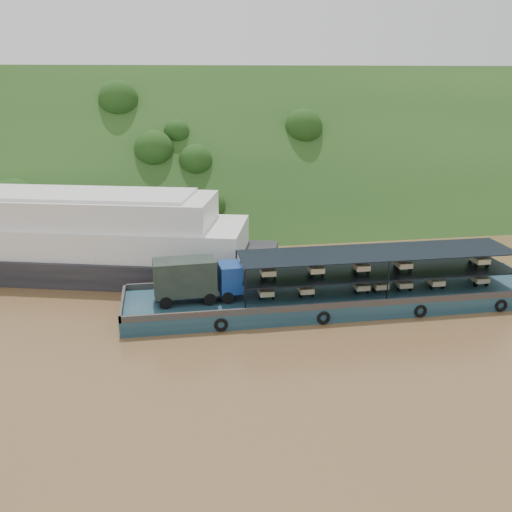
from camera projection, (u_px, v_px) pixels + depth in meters
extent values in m
plane|color=brown|center=(285.00, 301.00, 48.99)|extent=(160.00, 160.00, 0.00)
cube|color=#173413|center=(232.00, 209.00, 82.83)|extent=(140.00, 39.60, 39.60)
cube|color=#122D3F|center=(335.00, 299.00, 47.80)|extent=(35.00, 7.00, 1.20)
cube|color=#592D19|center=(324.00, 276.00, 50.74)|extent=(35.00, 0.20, 0.50)
cube|color=#592D19|center=(348.00, 305.00, 44.34)|extent=(35.00, 0.20, 0.50)
cube|color=#592D19|center=(122.00, 302.00, 44.81)|extent=(0.20, 7.00, 0.50)
torus|color=black|center=(221.00, 325.00, 42.91)|extent=(1.06, 0.26, 1.06)
torus|color=black|center=(324.00, 318.00, 44.16)|extent=(1.06, 0.26, 1.06)
torus|color=black|center=(421.00, 311.00, 45.42)|extent=(1.06, 0.26, 1.06)
torus|color=black|center=(501.00, 306.00, 46.52)|extent=(1.06, 0.26, 1.06)
cylinder|color=black|center=(166.00, 303.00, 44.10)|extent=(1.03, 0.41, 1.01)
cylinder|color=black|center=(164.00, 293.00, 46.07)|extent=(1.03, 0.41, 1.01)
cylinder|color=black|center=(210.00, 299.00, 44.81)|extent=(1.03, 0.41, 1.01)
cylinder|color=black|center=(206.00, 290.00, 46.78)|extent=(1.03, 0.41, 1.01)
cylinder|color=black|center=(227.00, 298.00, 45.10)|extent=(1.03, 0.41, 1.01)
cylinder|color=black|center=(223.00, 288.00, 47.07)|extent=(1.03, 0.41, 1.01)
cube|color=black|center=(198.00, 293.00, 45.58)|extent=(6.97, 2.58, 0.20)
cube|color=navy|center=(230.00, 277.00, 45.77)|extent=(1.84, 2.51, 2.22)
cube|color=black|center=(240.00, 272.00, 45.83)|extent=(0.17, 2.02, 0.91)
cube|color=black|center=(185.00, 277.00, 44.93)|extent=(4.96, 2.67, 2.82)
cube|color=black|center=(376.00, 271.00, 47.66)|extent=(23.00, 5.00, 0.12)
cube|color=black|center=(378.00, 252.00, 47.17)|extent=(23.00, 5.00, 0.08)
cylinder|color=black|center=(245.00, 290.00, 43.51)|extent=(0.12, 0.12, 3.30)
cylinder|color=black|center=(236.00, 269.00, 48.21)|extent=(0.12, 0.12, 3.30)
cylinder|color=black|center=(388.00, 281.00, 45.32)|extent=(0.12, 0.12, 3.30)
cylinder|color=black|center=(366.00, 262.00, 50.02)|extent=(0.12, 0.12, 3.30)
cylinder|color=black|center=(487.00, 256.00, 51.82)|extent=(0.12, 0.12, 3.30)
cylinder|color=black|center=(263.00, 289.00, 47.58)|extent=(0.12, 0.52, 0.52)
cylinder|color=black|center=(260.00, 297.00, 45.81)|extent=(0.14, 0.52, 0.52)
cylinder|color=black|center=(273.00, 297.00, 45.97)|extent=(0.14, 0.52, 0.52)
cube|color=beige|center=(266.00, 291.00, 46.12)|extent=(1.15, 1.50, 0.44)
cube|color=red|center=(263.00, 284.00, 47.14)|extent=(0.55, 0.80, 0.80)
cube|color=red|center=(264.00, 280.00, 46.80)|extent=(0.50, 0.10, 0.10)
cylinder|color=black|center=(301.00, 287.00, 48.10)|extent=(0.12, 0.52, 0.52)
cylinder|color=black|center=(300.00, 295.00, 46.33)|extent=(0.14, 0.52, 0.52)
cylinder|color=black|center=(312.00, 294.00, 46.49)|extent=(0.14, 0.52, 0.52)
cube|color=beige|center=(305.00, 289.00, 46.64)|extent=(1.15, 1.50, 0.44)
cube|color=red|center=(302.00, 282.00, 47.66)|extent=(0.55, 0.80, 0.80)
cube|color=red|center=(303.00, 277.00, 47.32)|extent=(0.50, 0.10, 0.10)
cylinder|color=black|center=(355.00, 283.00, 48.85)|extent=(0.12, 0.52, 0.52)
cylinder|color=black|center=(356.00, 291.00, 47.08)|extent=(0.14, 0.52, 0.52)
cylinder|color=black|center=(368.00, 291.00, 47.23)|extent=(0.14, 0.52, 0.52)
cube|color=#C1B189|center=(361.00, 286.00, 47.38)|extent=(1.15, 1.50, 0.44)
cube|color=red|center=(356.00, 279.00, 48.41)|extent=(0.55, 0.80, 0.80)
cube|color=red|center=(358.00, 274.00, 48.07)|extent=(0.50, 0.10, 0.10)
cylinder|color=black|center=(396.00, 281.00, 49.43)|extent=(0.12, 0.52, 0.52)
cylinder|color=black|center=(399.00, 289.00, 47.66)|extent=(0.14, 0.52, 0.52)
cylinder|color=black|center=(410.00, 288.00, 47.82)|extent=(0.14, 0.52, 0.52)
cube|color=tan|center=(403.00, 283.00, 47.96)|extent=(1.15, 1.50, 0.44)
cube|color=#BE0D0C|center=(398.00, 277.00, 48.99)|extent=(0.55, 0.80, 0.80)
cube|color=#BE0D0C|center=(399.00, 272.00, 48.65)|extent=(0.50, 0.10, 0.10)
cylinder|color=black|center=(427.00, 279.00, 49.89)|extent=(0.12, 0.52, 0.52)
cylinder|color=black|center=(431.00, 287.00, 48.11)|extent=(0.14, 0.52, 0.52)
cylinder|color=black|center=(442.00, 286.00, 48.27)|extent=(0.14, 0.52, 0.52)
cube|color=beige|center=(435.00, 281.00, 48.42)|extent=(1.15, 1.50, 0.44)
cube|color=red|center=(429.00, 275.00, 49.45)|extent=(0.55, 0.80, 0.80)
cube|color=red|center=(431.00, 270.00, 49.11)|extent=(0.50, 0.10, 0.10)
cylinder|color=black|center=(470.00, 277.00, 50.52)|extent=(0.12, 0.52, 0.52)
cylinder|color=black|center=(475.00, 284.00, 48.75)|extent=(0.14, 0.52, 0.52)
cylinder|color=black|center=(486.00, 283.00, 48.90)|extent=(0.14, 0.52, 0.52)
cube|color=#C4B68B|center=(479.00, 278.00, 49.05)|extent=(1.15, 1.50, 0.44)
cube|color=#BB0C13|center=(472.00, 272.00, 50.08)|extent=(0.55, 0.80, 0.80)
cube|color=#BB0C13|center=(474.00, 267.00, 49.74)|extent=(0.50, 0.10, 0.10)
cylinder|color=black|center=(373.00, 282.00, 49.10)|extent=(0.12, 0.52, 0.52)
cylinder|color=black|center=(375.00, 290.00, 47.33)|extent=(0.14, 0.52, 0.52)
cylinder|color=black|center=(386.00, 289.00, 47.49)|extent=(0.14, 0.52, 0.52)
cube|color=#C1B189|center=(380.00, 284.00, 47.64)|extent=(1.15, 1.50, 0.44)
cube|color=red|center=(375.00, 278.00, 48.66)|extent=(0.55, 0.80, 0.80)
cube|color=red|center=(376.00, 273.00, 48.32)|extent=(0.50, 0.10, 0.10)
cylinder|color=black|center=(264.00, 269.00, 47.08)|extent=(0.12, 0.52, 0.52)
cylinder|color=black|center=(262.00, 277.00, 45.31)|extent=(0.14, 0.52, 0.52)
cylinder|color=black|center=(274.00, 276.00, 45.47)|extent=(0.14, 0.52, 0.52)
cube|color=#C5B58B|center=(268.00, 271.00, 45.62)|extent=(1.15, 1.50, 0.44)
cube|color=red|center=(265.00, 265.00, 46.64)|extent=(0.55, 0.80, 0.80)
cube|color=red|center=(265.00, 260.00, 46.30)|extent=(0.50, 0.10, 0.10)
cylinder|color=black|center=(311.00, 267.00, 47.71)|extent=(0.12, 0.52, 0.52)
cylinder|color=black|center=(311.00, 274.00, 45.94)|extent=(0.14, 0.52, 0.52)
cylinder|color=black|center=(323.00, 274.00, 46.09)|extent=(0.14, 0.52, 0.52)
cube|color=beige|center=(316.00, 269.00, 46.24)|extent=(1.15, 1.50, 0.44)
cube|color=#1A379F|center=(312.00, 262.00, 47.27)|extent=(0.55, 0.80, 0.80)
cube|color=#1A379F|center=(313.00, 257.00, 46.93)|extent=(0.50, 0.10, 0.10)
cylinder|color=black|center=(355.00, 265.00, 48.31)|extent=(0.12, 0.52, 0.52)
cylinder|color=black|center=(356.00, 272.00, 46.54)|extent=(0.14, 0.52, 0.52)
cylinder|color=black|center=(368.00, 271.00, 46.70)|extent=(0.14, 0.52, 0.52)
cube|color=beige|center=(361.00, 266.00, 46.84)|extent=(1.15, 1.50, 0.44)
cube|color=#C8BA8D|center=(356.00, 260.00, 47.87)|extent=(0.55, 0.80, 0.80)
cube|color=#C8BA8D|center=(357.00, 255.00, 47.53)|extent=(0.50, 0.10, 0.10)
cylinder|color=black|center=(396.00, 262.00, 48.89)|extent=(0.12, 0.52, 0.52)
cylinder|color=black|center=(399.00, 269.00, 47.11)|extent=(0.14, 0.52, 0.52)
cylinder|color=black|center=(410.00, 269.00, 47.27)|extent=(0.14, 0.52, 0.52)
cube|color=beige|center=(403.00, 264.00, 47.42)|extent=(1.15, 1.50, 0.44)
cube|color=#C4B68B|center=(398.00, 258.00, 48.45)|extent=(0.55, 0.80, 0.80)
cube|color=#C4B68B|center=(399.00, 253.00, 48.11)|extent=(0.50, 0.10, 0.10)
cylinder|color=black|center=(471.00, 258.00, 49.97)|extent=(0.12, 0.52, 0.52)
cylinder|color=black|center=(476.00, 265.00, 48.20)|extent=(0.14, 0.52, 0.52)
cylinder|color=black|center=(487.00, 264.00, 48.36)|extent=(0.14, 0.52, 0.52)
cube|color=beige|center=(480.00, 260.00, 48.51)|extent=(1.15, 1.50, 0.44)
cube|color=#BEB486|center=(473.00, 254.00, 49.53)|extent=(0.55, 0.80, 0.80)
cube|color=#BEB486|center=(475.00, 249.00, 49.19)|extent=(0.50, 0.10, 0.10)
cube|color=black|center=(74.00, 260.00, 55.87)|extent=(40.57, 20.12, 2.36)
cube|color=silver|center=(72.00, 235.00, 55.09)|extent=(34.62, 17.58, 2.76)
cube|color=silver|center=(69.00, 208.00, 54.29)|extent=(28.66, 15.03, 2.56)
cube|color=silver|center=(67.00, 194.00, 53.86)|extent=(24.61, 13.02, 0.30)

